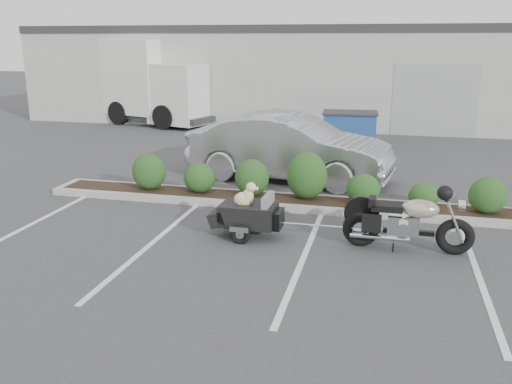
% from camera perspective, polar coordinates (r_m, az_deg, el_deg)
% --- Properties ---
extents(ground, '(90.00, 90.00, 0.00)m').
position_cam_1_polar(ground, '(9.79, -1.41, -4.96)').
color(ground, '#38383A').
rests_on(ground, ground).
extents(planter_kerb, '(12.00, 1.00, 0.15)m').
position_cam_1_polar(planter_kerb, '(11.63, 6.20, -1.27)').
color(planter_kerb, '#9E9E93').
rests_on(planter_kerb, ground).
extents(building, '(26.00, 10.00, 4.00)m').
position_cam_1_polar(building, '(25.98, 8.65, 12.39)').
color(building, '#9EA099').
rests_on(building, ground).
extents(motorcycle, '(2.18, 0.73, 1.25)m').
position_cam_1_polar(motorcycle, '(9.46, 15.65, -3.10)').
color(motorcycle, black).
rests_on(motorcycle, ground).
extents(pet_trailer, '(1.73, 0.96, 1.04)m').
position_cam_1_polar(pet_trailer, '(9.78, -0.87, -2.26)').
color(pet_trailer, black).
rests_on(pet_trailer, ground).
extents(sedan, '(5.32, 2.57, 1.68)m').
position_cam_1_polar(sedan, '(13.69, 3.58, 4.70)').
color(sedan, '#ACABB2').
rests_on(sedan, ground).
extents(dumpster, '(1.85, 1.33, 1.17)m').
position_cam_1_polar(dumpster, '(18.31, 9.82, 6.53)').
color(dumpster, navy).
rests_on(dumpster, ground).
extents(delivery_truck, '(7.89, 4.57, 3.44)m').
position_cam_1_polar(delivery_truck, '(24.23, -12.10, 11.16)').
color(delivery_truck, silver).
rests_on(delivery_truck, ground).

